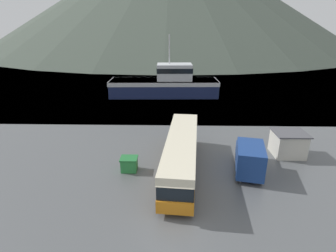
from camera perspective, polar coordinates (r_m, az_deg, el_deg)
name	(u,v)px	position (r m, az deg, el deg)	size (l,w,h in m)	color
ground_plane	(172,229)	(17.08, 0.93, -21.43)	(400.00, 400.00, 0.00)	#515456
water_surface	(174,50)	(151.16, 1.39, 16.16)	(240.00, 240.00, 0.00)	slate
tour_bus	(181,152)	(21.91, 2.94, -5.75)	(3.50, 12.73, 3.06)	#B26614
delivery_van	(250,157)	(22.98, 17.32, -6.51)	(3.16, 5.59, 2.56)	navy
fishing_boat	(166,84)	(47.36, -0.48, 9.19)	(19.20, 6.30, 10.48)	#19234C
storage_bin	(129,164)	(22.70, -8.44, -8.17)	(1.44, 1.23, 1.20)	#287F3D
dock_kiosk	(288,143)	(27.37, 24.67, -3.43)	(2.99, 2.89, 2.35)	beige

